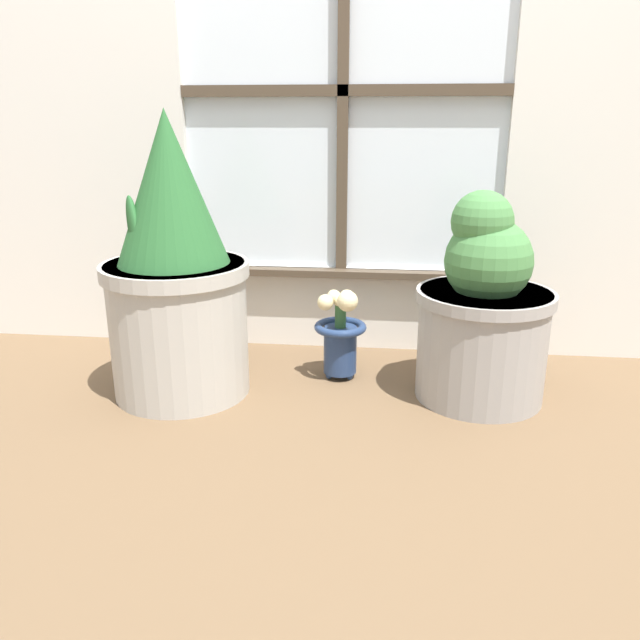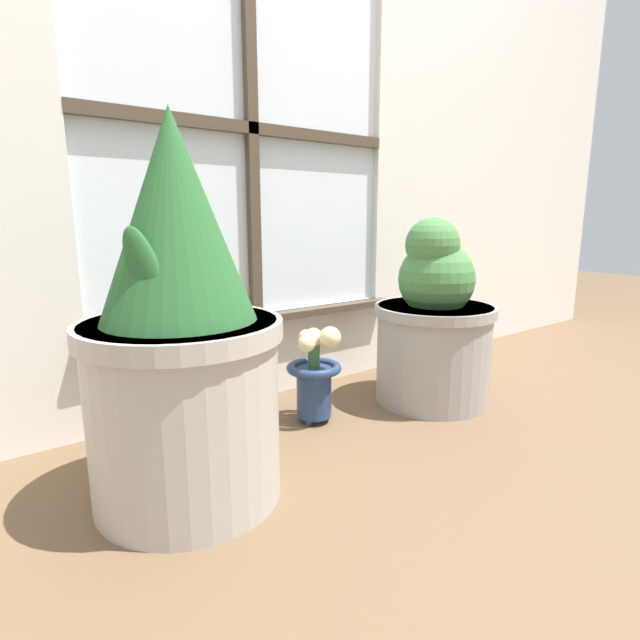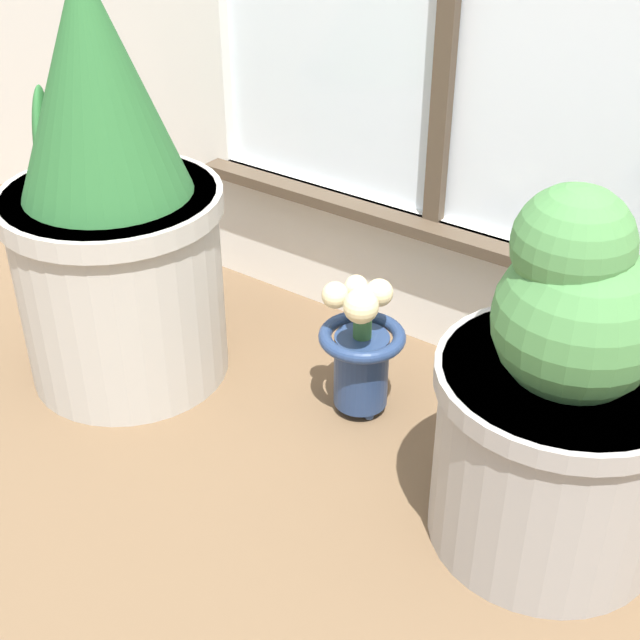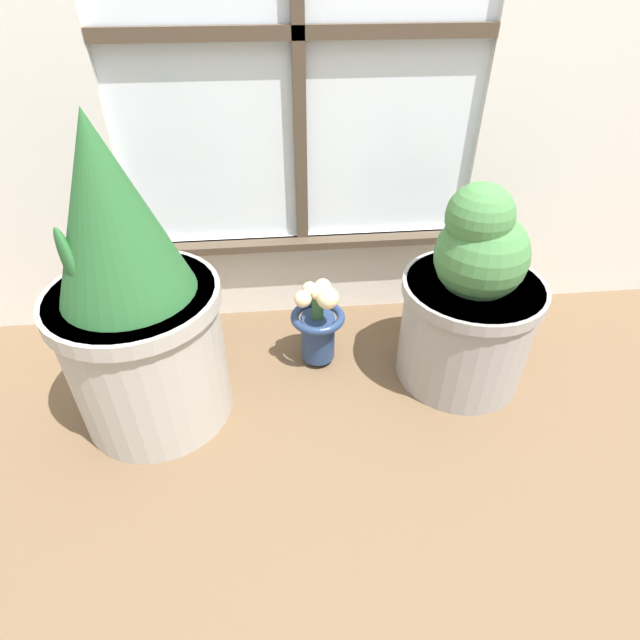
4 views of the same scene
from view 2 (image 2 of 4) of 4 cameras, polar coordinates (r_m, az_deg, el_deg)
name	(u,v)px [view 2 (image 2 of 4)]	position (r m, az deg, el deg)	size (l,w,h in m)	color
ground_plane	(374,458)	(1.34, 6.14, -15.45)	(10.00, 10.00, 0.00)	brown
potted_plant_left	(181,336)	(1.08, -15.57, -1.82)	(0.42, 0.42, 0.82)	#B7B2A8
potted_plant_right	(434,327)	(1.68, 12.88, -0.77)	(0.39, 0.39, 0.61)	#9E9993
flower_vase	(315,374)	(1.49, -0.60, -6.21)	(0.16, 0.16, 0.30)	navy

